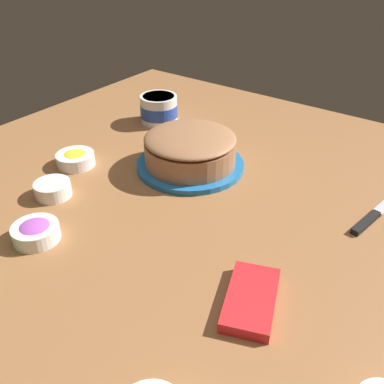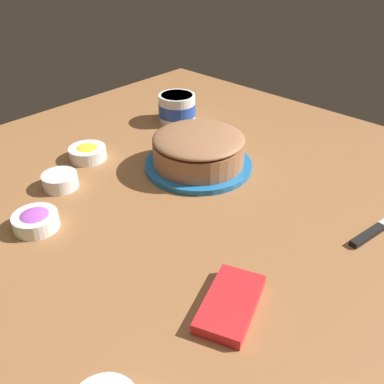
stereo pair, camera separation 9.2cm
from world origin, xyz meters
TOP-DOWN VIEW (x-y plane):
  - ground_plane at (0.00, 0.00)m, footprint 1.54×1.54m
  - frosted_cake at (-0.21, -0.16)m, footprint 0.27×0.27m
  - frosting_tub at (-0.38, -0.40)m, footprint 0.11×0.11m
  - spreading_knife at (-0.27, 0.28)m, footprint 0.24×0.06m
  - sprinkle_bowl_yellow at (-0.05, -0.40)m, footprint 0.10×0.10m
  - sprinkle_bowl_rainbow at (0.20, -0.23)m, footprint 0.09×0.09m
  - sprinkle_bowl_blue at (0.08, -0.33)m, footprint 0.08×0.08m
  - candy_box_lower at (0.10, 0.19)m, footprint 0.16×0.12m

SIDE VIEW (x-z plane):
  - ground_plane at x=0.00m, z-range 0.00..0.00m
  - spreading_knife at x=-0.27m, z-range 0.00..0.01m
  - candy_box_lower at x=0.10m, z-range 0.00..0.02m
  - sprinkle_bowl_blue at x=0.08m, z-range 0.00..0.04m
  - sprinkle_bowl_yellow at x=-0.05m, z-range 0.00..0.04m
  - sprinkle_bowl_rainbow at x=0.20m, z-range 0.00..0.04m
  - frosting_tub at x=-0.38m, z-range 0.00..0.08m
  - frosted_cake at x=-0.21m, z-range 0.00..0.09m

